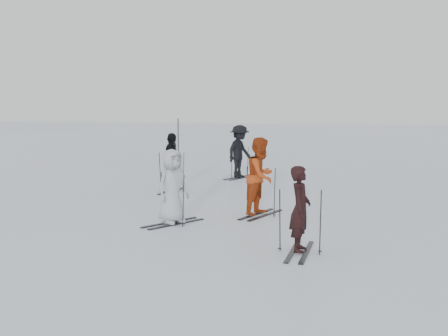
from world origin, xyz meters
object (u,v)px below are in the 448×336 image
Objects in this scene: skier_red at (261,177)px; piste_marker at (178,141)px; skier_uphill_far at (240,152)px; skier_grey at (173,187)px; skier_near_dark at (300,210)px; skier_uphill_left at (172,163)px.

piste_marker is (-5.92, 10.70, 0.09)m from skier_red.
skier_grey is at bearing -156.08° from skier_uphill_far.
skier_near_dark is 3.58m from skier_grey.
piste_marker reaches higher than skier_uphill_left.
piste_marker reaches higher than skier_red.
skier_uphill_far reaches higher than skier_uphill_left.
skier_uphill_far reaches higher than skier_near_dark.
skier_red is at bearing 23.33° from skier_near_dark.
piste_marker reaches higher than skier_near_dark.
skier_red is 0.98× the size of skier_uphill_far.
skier_red reaches higher than skier_grey.
skier_uphill_left reaches higher than skier_grey.
skier_uphill_far is at bearing 35.77° from skier_red.
skier_near_dark is at bearing -62.41° from piste_marker.
skier_uphill_left is 3.83m from skier_uphill_far.
skier_uphill_far is (-3.46, 9.86, 0.17)m from skier_near_dark.
skier_red is at bearing -19.34° from skier_grey.
skier_uphill_far is (-0.33, 8.11, 0.12)m from skier_grey.
skier_uphill_far is 5.59m from piste_marker.
skier_near_dark is at bearing -88.71° from skier_grey.
skier_uphill_left is 8.05m from piste_marker.
skier_grey is 12.88m from piste_marker.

